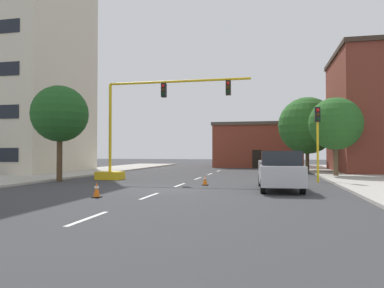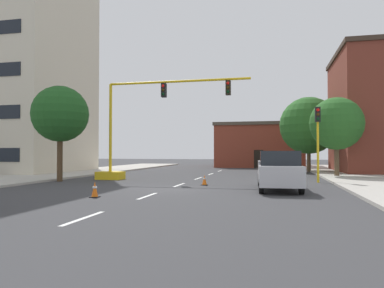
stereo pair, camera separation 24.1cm
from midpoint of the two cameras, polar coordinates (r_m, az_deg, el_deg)
The scene contains 19 objects.
ground_plane at distance 19.06m, azimuth -4.12°, elevation -7.09°, with size 160.00×160.00×0.00m, color #38383A.
sidewalk_left at distance 31.40m, azimuth -21.21°, elevation -4.59°, with size 6.00×56.00×0.14m, color #B2ADA3.
sidewalk_right at distance 27.09m, azimuth 26.30°, elevation -5.09°, with size 6.00×56.00×0.14m, color #B2ADA3.
lane_stripe_seg_1 at distance 11.22m, azimuth -16.57°, elevation -11.10°, with size 0.16×2.40×0.01m, color silver.
lane_stripe_seg_2 at distance 16.22m, azimuth -7.12°, elevation -8.09°, with size 0.16×2.40×0.01m, color silver.
lane_stripe_seg_3 at distance 21.46m, azimuth -2.25°, elevation -6.43°, with size 0.16×2.40×0.01m, color silver.
lane_stripe_seg_4 at distance 26.81m, azimuth 0.68°, elevation -5.40°, with size 0.16×2.40×0.01m, color silver.
lane_stripe_seg_5 at distance 32.20m, azimuth 2.62°, elevation -4.71°, with size 0.16×2.40×0.01m, color silver.
lane_stripe_seg_6 at distance 37.63m, azimuth 4.00°, elevation -4.21°, with size 0.16×2.40×0.01m, color silver.
building_tall_left at distance 40.77m, azimuth -27.23°, elevation 13.38°, with size 14.15×11.23×24.29m.
building_brick_center at distance 49.24m, azimuth 10.18°, elevation -0.21°, with size 11.20×9.67×5.65m.
traffic_signal_gantry at distance 25.75m, azimuth -9.99°, elevation -0.34°, with size 10.76×1.20×6.83m.
traffic_light_pole_right at distance 24.50m, azimuth 18.82°, elevation 2.53°, with size 0.32×0.47×4.80m.
tree_right_mid at distance 29.93m, azimuth 21.35°, elevation 2.95°, with size 4.02×4.02×6.12m.
tree_left_near at distance 25.59m, azimuth -20.26°, elevation 4.42°, with size 3.70×3.70×6.31m.
tree_right_far at distance 37.69m, azimuth 17.42°, elevation 2.77°, with size 5.61×5.61×7.36m.
pickup_truck_silver at distance 19.10m, azimuth 13.19°, elevation -4.11°, with size 2.28×5.50×1.99m.
traffic_cone_roadside_a at distance 16.09m, azimuth -15.13°, elevation -6.94°, with size 0.36×0.36×0.67m.
traffic_cone_roadside_b at distance 21.27m, azimuth 1.73°, elevation -5.67°, with size 0.36×0.36×0.61m.
Camera 1 is at (5.18, -18.23, 1.93)m, focal length 34.04 mm.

